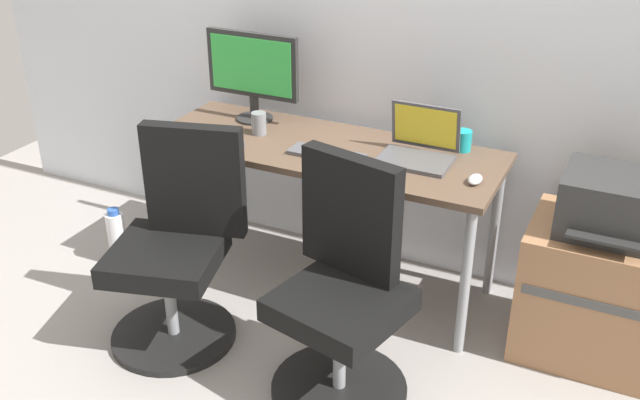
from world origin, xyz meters
name	(u,v)px	position (x,y,z in m)	size (l,w,h in m)	color
ground_plane	(324,279)	(0.00, 0.00, 0.00)	(5.28, 5.28, 0.00)	gray
back_wall	(360,0)	(0.00, 0.38, 1.30)	(4.40, 0.04, 2.60)	silver
desk	(325,160)	(0.00, 0.00, 0.65)	(1.61, 0.59, 0.72)	brown
office_chair_left	(177,249)	(-0.38, -0.64, 0.42)	(0.54, 0.54, 0.94)	black
office_chair_right	(344,294)	(0.38, -0.64, 0.42)	(0.54, 0.54, 0.94)	black
side_cabinet	(594,291)	(1.23, 0.00, 0.29)	(0.57, 0.48, 0.58)	#996B47
printer	(612,203)	(1.23, 0.00, 0.70)	(0.38, 0.40, 0.24)	#2D2D2D
water_bottle_on_floor	(117,238)	(-1.02, -0.31, 0.15)	(0.09, 0.09, 0.31)	white
desktop_monitor	(253,70)	(-0.46, 0.16, 0.97)	(0.48, 0.18, 0.43)	#262626
open_laptop	(419,146)	(0.43, 0.05, 0.77)	(0.31, 0.26, 0.23)	#4C4C51
keyboard_by_monitor	(206,143)	(-0.49, -0.22, 0.73)	(0.34, 0.12, 0.02)	#515156
keyboard_by_laptop	(327,154)	(0.06, -0.10, 0.73)	(0.34, 0.12, 0.02)	#515156
mouse_by_monitor	(475,179)	(0.71, -0.08, 0.73)	(0.06, 0.10, 0.03)	#B7B7B7
mouse_by_laptop	(233,133)	(-0.44, -0.08, 0.73)	(0.06, 0.10, 0.03)	silver
coffee_mug	(462,140)	(0.57, 0.22, 0.76)	(0.08, 0.08, 0.09)	teal
pen_cup	(259,123)	(-0.34, 0.00, 0.77)	(0.07, 0.07, 0.10)	slate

